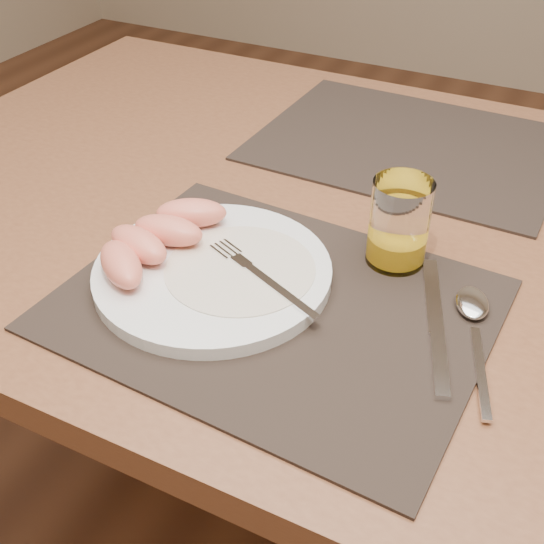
{
  "coord_description": "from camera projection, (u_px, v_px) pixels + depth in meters",
  "views": [
    {
      "loc": [
        0.24,
        -0.73,
        1.23
      ],
      "look_at": [
        -0.03,
        -0.19,
        0.77
      ],
      "focal_mm": 45.0,
      "sensor_mm": 36.0,
      "label": 1
    }
  ],
  "objects": [
    {
      "name": "ground",
      "position": [
        328.0,
        534.0,
        1.35
      ],
      "size": [
        5.0,
        5.0,
        0.0
      ],
      "primitive_type": "plane",
      "color": "brown",
      "rests_on": "ground"
    },
    {
      "name": "table",
      "position": [
        351.0,
        263.0,
        0.95
      ],
      "size": [
        1.4,
        0.9,
        0.75
      ],
      "color": "brown",
      "rests_on": "ground"
    },
    {
      "name": "placemat_near",
      "position": [
        274.0,
        305.0,
        0.74
      ],
      "size": [
        0.47,
        0.37,
        0.0
      ],
      "primitive_type": "cube",
      "rotation": [
        0.0,
        0.0,
        -0.06
      ],
      "color": "#2D221C",
      "rests_on": "table"
    },
    {
      "name": "placemat_far",
      "position": [
        409.0,
        144.0,
        1.05
      ],
      "size": [
        0.46,
        0.36,
        0.0
      ],
      "primitive_type": "cube",
      "rotation": [
        0.0,
        0.0,
        -0.03
      ],
      "color": "#2D221C",
      "rests_on": "table"
    },
    {
      "name": "plate",
      "position": [
        213.0,
        272.0,
        0.77
      ],
      "size": [
        0.27,
        0.27,
        0.02
      ],
      "primitive_type": "cylinder",
      "color": "white",
      "rests_on": "placemat_near"
    },
    {
      "name": "plate_dressing",
      "position": [
        240.0,
        268.0,
        0.76
      ],
      "size": [
        0.17,
        0.17,
        0.0
      ],
      "color": "white",
      "rests_on": "plate"
    },
    {
      "name": "fork",
      "position": [
        255.0,
        272.0,
        0.76
      ],
      "size": [
        0.17,
        0.09,
        0.0
      ],
      "color": "silver",
      "rests_on": "plate"
    },
    {
      "name": "knife",
      "position": [
        437.0,
        334.0,
        0.7
      ],
      "size": [
        0.09,
        0.21,
        0.01
      ],
      "color": "silver",
      "rests_on": "placemat_near"
    },
    {
      "name": "spoon",
      "position": [
        473.0,
        312.0,
        0.72
      ],
      "size": [
        0.08,
        0.19,
        0.01
      ],
      "color": "silver",
      "rests_on": "placemat_near"
    },
    {
      "name": "juice_glass",
      "position": [
        399.0,
        227.0,
        0.78
      ],
      "size": [
        0.07,
        0.07,
        0.1
      ],
      "color": "white",
      "rests_on": "placemat_near"
    },
    {
      "name": "grapefruit_wedges",
      "position": [
        156.0,
        237.0,
        0.78
      ],
      "size": [
        0.11,
        0.2,
        0.03
      ],
      "color": "#F17F62",
      "rests_on": "plate"
    }
  ]
}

